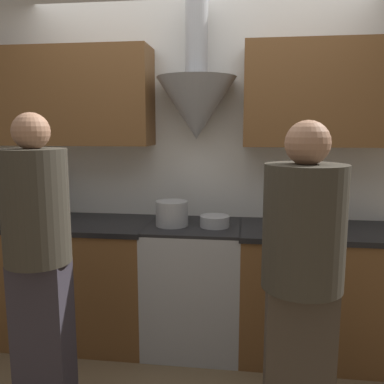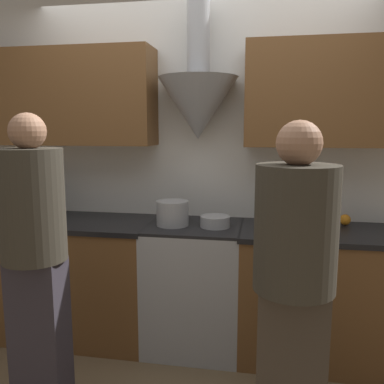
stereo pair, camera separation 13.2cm
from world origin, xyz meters
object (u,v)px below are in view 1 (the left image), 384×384
wine_bottle_3 (2,203)px  stock_pot (172,213)px  person_foreground_left (39,259)px  wine_bottle_4 (17,203)px  mixing_bowl (215,221)px  person_foreground_right (302,278)px  stove_range (194,285)px  orange_fruit (341,218)px  wine_bottle_6 (42,203)px  wine_bottle_5 (28,202)px

wine_bottle_3 → stock_pot: bearing=-0.3°
person_foreground_left → wine_bottle_4: bearing=125.6°
wine_bottle_3 → mixing_bowl: bearing=-0.1°
wine_bottle_3 → person_foreground_right: bearing=-23.1°
stove_range → orange_fruit: 1.16m
stock_pot → person_foreground_right: (0.77, -0.86, -0.11)m
mixing_bowl → orange_fruit: 0.92m
mixing_bowl → orange_fruit: (0.89, 0.21, 0.00)m
stove_range → wine_bottle_3: bearing=-178.6°
stove_range → person_foreground_right: person_foreground_right is taller
wine_bottle_4 → orange_fruit: wine_bottle_4 is taller
wine_bottle_4 → person_foreground_left: person_foreground_left is taller
stove_range → wine_bottle_4: (-1.31, -0.02, 0.57)m
wine_bottle_4 → person_foreground_left: 1.08m
wine_bottle_6 → person_foreground_right: bearing=-27.0°
stove_range → orange_fruit: size_ratio=11.73×
stock_pot → person_foreground_left: person_foreground_left is taller
person_foreground_right → mixing_bowl: bearing=118.6°
wine_bottle_3 → wine_bottle_6: (0.30, 0.02, 0.00)m
wine_bottle_5 → stock_pot: bearing=-0.3°
wine_bottle_4 → person_foreground_left: size_ratio=0.19×
wine_bottle_4 → stock_pot: (1.17, -0.02, -0.04)m
person_foreground_right → wine_bottle_4: bearing=155.4°
wine_bottle_4 → person_foreground_left: bearing=-54.4°
wine_bottle_4 → person_foreground_right: size_ratio=0.20×
wine_bottle_5 → person_foreground_left: person_foreground_left is taller
mixing_bowl → wine_bottle_6: bearing=179.1°
stove_range → orange_fruit: bearing=9.7°
stove_range → person_foreground_right: bearing=-55.4°
wine_bottle_4 → mixing_bowl: size_ratio=1.56×
wine_bottle_3 → wine_bottle_6: size_ratio=0.98×
stove_range → mixing_bowl: mixing_bowl is taller
wine_bottle_4 → wine_bottle_6: wine_bottle_6 is taller
wine_bottle_5 → mixing_bowl: bearing=-0.1°
mixing_bowl → person_foreground_left: bearing=-134.3°
wine_bottle_3 → stock_pot: (1.27, -0.01, -0.05)m
stock_pot → person_foreground_right: 1.16m
person_foreground_left → person_foreground_right: bearing=-0.5°
wine_bottle_3 → person_foreground_left: size_ratio=0.20×
person_foreground_left → orange_fruit: bearing=31.8°
stove_range → person_foreground_right: (0.62, -0.90, 0.43)m
orange_fruit → person_foreground_left: 2.03m
wine_bottle_6 → orange_fruit: 2.17m
wine_bottle_3 → person_foreground_left: person_foreground_left is taller
wine_bottle_4 → stock_pot: size_ratio=1.41×
stock_pot → person_foreground_right: person_foreground_right is taller
person_foreground_left → stock_pot: bearing=57.7°
wine_bottle_4 → mixing_bowl: (1.46, -0.02, -0.09)m
wine_bottle_5 → orange_fruit: size_ratio=4.28×
orange_fruit → stove_range: bearing=-170.3°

